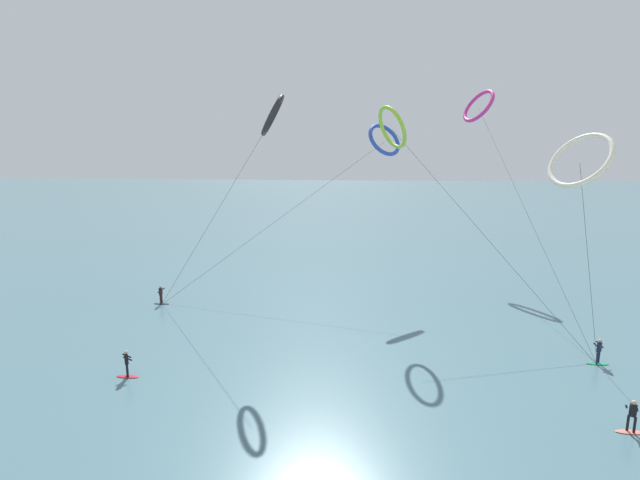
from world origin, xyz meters
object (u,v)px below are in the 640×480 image
object	(u,v)px
surfer_coral	(632,419)
kite_cobalt	(384,140)
surfer_crimson	(127,365)
kite_ivory	(580,160)
surfer_emerald	(598,353)
kite_charcoal	(273,116)
kite_lime	(392,128)
kite_magenta	(479,106)
surfer_navy	(161,296)

from	to	relation	value
surfer_coral	kite_cobalt	xyz separation A→B (m)	(-11.39, 24.23, 13.65)
surfer_crimson	kite_ivory	size ratio (longest dim) A/B	0.12
surfer_emerald	kite_cobalt	xyz separation A→B (m)	(-13.35, 16.62, 13.65)
surfer_crimson	surfer_coral	size ratio (longest dim) A/B	1.00
kite_charcoal	surfer_crimson	bearing A→B (deg)	-43.48
kite_charcoal	kite_ivory	bearing A→B (deg)	65.89
kite_lime	kite_magenta	bearing A→B (deg)	-58.25
surfer_emerald	kite_charcoal	size ratio (longest dim) A/B	0.10
surfer_crimson	kite_ivory	distance (m)	29.92
kite_lime	kite_magenta	distance (m)	19.41
kite_lime	kite_cobalt	world-z (taller)	kite_lime
kite_magenta	surfer_navy	bearing A→B (deg)	-84.15
surfer_navy	kite_magenta	xyz separation A→B (m)	(30.38, 18.01, 17.54)
surfer_coral	kite_charcoal	world-z (taller)	kite_charcoal
surfer_coral	kite_charcoal	xyz separation A→B (m)	(-20.01, 13.32, 15.23)
kite_cobalt	kite_charcoal	xyz separation A→B (m)	(-8.62, -10.90, 1.58)
kite_lime	kite_ivory	distance (m)	14.96
surfer_coral	surfer_navy	size ratio (longest dim) A/B	1.00
kite_ivory	kite_magenta	bearing A→B (deg)	149.73
kite_magenta	kite_charcoal	distance (m)	28.67
surfer_navy	kite_charcoal	distance (m)	18.97
kite_lime	kite_ivory	bearing A→B (deg)	-158.90
surfer_navy	surfer_emerald	distance (m)	34.01
surfer_emerald	kite_charcoal	xyz separation A→B (m)	(-21.96, 5.72, 15.23)
surfer_emerald	kite_magenta	size ratio (longest dim) A/B	0.06
kite_ivory	surfer_emerald	bearing A→B (deg)	49.05
surfer_coral	surfer_navy	bearing A→B (deg)	-174.22
kite_lime	kite_magenta	world-z (taller)	kite_magenta
surfer_emerald	kite_ivory	bearing A→B (deg)	-56.15
surfer_navy	surfer_emerald	world-z (taller)	same
surfer_coral	surfer_navy	distance (m)	34.95
surfer_emerald	kite_charcoal	world-z (taller)	kite_charcoal
surfer_navy	kite_magenta	distance (m)	39.43
surfer_crimson	kite_cobalt	bearing A→B (deg)	109.71
kite_ivory	kite_charcoal	bearing A→B (deg)	-136.10
kite_cobalt	kite_charcoal	size ratio (longest dim) A/B	1.23
surfer_crimson	surfer_coral	bearing A→B (deg)	49.94
surfer_emerald	kite_ivory	xyz separation A→B (m)	(-2.18, 0.38, 12.11)
surfer_emerald	kite_ivory	world-z (taller)	kite_ivory
kite_cobalt	kite_magenta	bearing A→B (deg)	2.09
surfer_emerald	kite_lime	size ratio (longest dim) A/B	0.10
surfer_crimson	kite_charcoal	xyz separation A→B (m)	(7.10, 10.35, 15.23)
surfer_coral	kite_magenta	distance (m)	38.49
surfer_emerald	surfer_navy	bearing A→B (deg)	-60.93
surfer_crimson	kite_magenta	distance (m)	44.63
surfer_emerald	kite_lime	xyz separation A→B (m)	(-12.90, 10.53, 14.53)
kite_lime	surfer_coral	bearing A→B (deg)	-174.38
surfer_navy	surfer_emerald	size ratio (longest dim) A/B	1.00
surfer_crimson	surfer_emerald	distance (m)	29.43
surfer_crimson	surfer_coral	distance (m)	27.27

